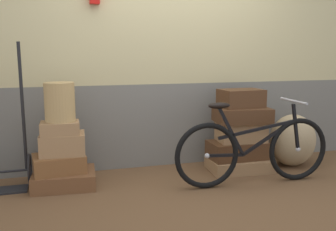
{
  "coord_description": "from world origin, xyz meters",
  "views": [
    {
      "loc": [
        -1.29,
        -3.44,
        1.31
      ],
      "look_at": [
        -0.2,
        0.24,
        0.67
      ],
      "focal_mm": 41.26,
      "sensor_mm": 36.0,
      "label": 1
    }
  ],
  "objects_px": {
    "suitcase_0": "(64,179)",
    "suitcase_6": "(241,131)",
    "suitcase_8": "(241,98)",
    "suitcase_2": "(63,144)",
    "suitcase_3": "(60,128)",
    "luggage_trolley": "(8,156)",
    "suitcase_7": "(242,115)",
    "bicycle": "(253,150)",
    "burlap_sack": "(293,140)",
    "suitcase_4": "(239,164)",
    "wicker_basket": "(60,102)",
    "suitcase_1": "(59,163)",
    "suitcase_5": "(237,150)"
  },
  "relations": [
    {
      "from": "burlap_sack",
      "to": "suitcase_3",
      "type": "bearing_deg",
      "value": 179.86
    },
    {
      "from": "suitcase_0",
      "to": "suitcase_6",
      "type": "distance_m",
      "value": 1.95
    },
    {
      "from": "suitcase_2",
      "to": "suitcase_3",
      "type": "bearing_deg",
      "value": -122.46
    },
    {
      "from": "suitcase_3",
      "to": "bicycle",
      "type": "height_order",
      "value": "bicycle"
    },
    {
      "from": "suitcase_1",
      "to": "bicycle",
      "type": "distance_m",
      "value": 1.91
    },
    {
      "from": "suitcase_0",
      "to": "suitcase_3",
      "type": "relative_size",
      "value": 1.64
    },
    {
      "from": "suitcase_1",
      "to": "burlap_sack",
      "type": "relative_size",
      "value": 0.8
    },
    {
      "from": "suitcase_0",
      "to": "wicker_basket",
      "type": "distance_m",
      "value": 0.76
    },
    {
      "from": "suitcase_5",
      "to": "wicker_basket",
      "type": "height_order",
      "value": "wicker_basket"
    },
    {
      "from": "suitcase_0",
      "to": "bicycle",
      "type": "relative_size",
      "value": 0.36
    },
    {
      "from": "suitcase_0",
      "to": "suitcase_2",
      "type": "xyz_separation_m",
      "value": [
        -0.0,
        0.02,
        0.35
      ]
    },
    {
      "from": "suitcase_6",
      "to": "bicycle",
      "type": "bearing_deg",
      "value": -96.71
    },
    {
      "from": "suitcase_2",
      "to": "wicker_basket",
      "type": "height_order",
      "value": "wicker_basket"
    },
    {
      "from": "suitcase_0",
      "to": "suitcase_6",
      "type": "relative_size",
      "value": 1.17
    },
    {
      "from": "suitcase_5",
      "to": "suitcase_2",
      "type": "bearing_deg",
      "value": 179.98
    },
    {
      "from": "suitcase_5",
      "to": "suitcase_7",
      "type": "bearing_deg",
      "value": -25.33
    },
    {
      "from": "suitcase_8",
      "to": "suitcase_2",
      "type": "bearing_deg",
      "value": 177.45
    },
    {
      "from": "suitcase_5",
      "to": "burlap_sack",
      "type": "xyz_separation_m",
      "value": [
        0.69,
        -0.03,
        0.07
      ]
    },
    {
      "from": "suitcase_4",
      "to": "suitcase_7",
      "type": "relative_size",
      "value": 1.16
    },
    {
      "from": "suitcase_1",
      "to": "luggage_trolley",
      "type": "xyz_separation_m",
      "value": [
        -0.47,
        0.12,
        0.07
      ]
    },
    {
      "from": "burlap_sack",
      "to": "bicycle",
      "type": "xyz_separation_m",
      "value": [
        -0.75,
        -0.44,
        0.05
      ]
    },
    {
      "from": "burlap_sack",
      "to": "bicycle",
      "type": "bearing_deg",
      "value": -149.45
    },
    {
      "from": "suitcase_0",
      "to": "burlap_sack",
      "type": "xyz_separation_m",
      "value": [
        2.56,
        -0.01,
        0.22
      ]
    },
    {
      "from": "suitcase_2",
      "to": "suitcase_4",
      "type": "bearing_deg",
      "value": 2.72
    },
    {
      "from": "suitcase_4",
      "to": "bicycle",
      "type": "bearing_deg",
      "value": -96.31
    },
    {
      "from": "suitcase_1",
      "to": "suitcase_8",
      "type": "relative_size",
      "value": 1.05
    },
    {
      "from": "suitcase_0",
      "to": "suitcase_8",
      "type": "distance_m",
      "value": 2.05
    },
    {
      "from": "bicycle",
      "to": "suitcase_0",
      "type": "bearing_deg",
      "value": 166.04
    },
    {
      "from": "suitcase_2",
      "to": "luggage_trolley",
      "type": "xyz_separation_m",
      "value": [
        -0.51,
        0.1,
        -0.11
      ]
    },
    {
      "from": "suitcase_1",
      "to": "bicycle",
      "type": "bearing_deg",
      "value": -19.69
    },
    {
      "from": "suitcase_8",
      "to": "burlap_sack",
      "type": "bearing_deg",
      "value": -7.9
    },
    {
      "from": "suitcase_3",
      "to": "luggage_trolley",
      "type": "xyz_separation_m",
      "value": [
        -0.49,
        0.12,
        -0.28
      ]
    },
    {
      "from": "suitcase_7",
      "to": "burlap_sack",
      "type": "xyz_separation_m",
      "value": [
        0.65,
        -0.01,
        -0.33
      ]
    },
    {
      "from": "suitcase_1",
      "to": "suitcase_6",
      "type": "xyz_separation_m",
      "value": [
        1.96,
        0.02,
        0.2
      ]
    },
    {
      "from": "suitcase_1",
      "to": "suitcase_3",
      "type": "bearing_deg",
      "value": -10.56
    },
    {
      "from": "suitcase_7",
      "to": "suitcase_8",
      "type": "distance_m",
      "value": 0.18
    },
    {
      "from": "suitcase_3",
      "to": "suitcase_4",
      "type": "xyz_separation_m",
      "value": [
        1.91,
        -0.0,
        -0.52
      ]
    },
    {
      "from": "suitcase_0",
      "to": "wicker_basket",
      "type": "bearing_deg",
      "value": 118.43
    },
    {
      "from": "wicker_basket",
      "to": "bicycle",
      "type": "distance_m",
      "value": 1.94
    },
    {
      "from": "suitcase_7",
      "to": "bicycle",
      "type": "xyz_separation_m",
      "value": [
        -0.1,
        -0.45,
        -0.28
      ]
    },
    {
      "from": "suitcase_2",
      "to": "suitcase_6",
      "type": "bearing_deg",
      "value": 3.52
    },
    {
      "from": "wicker_basket",
      "to": "burlap_sack",
      "type": "distance_m",
      "value": 2.63
    },
    {
      "from": "suitcase_3",
      "to": "luggage_trolley",
      "type": "relative_size",
      "value": 0.26
    },
    {
      "from": "suitcase_4",
      "to": "suitcase_6",
      "type": "xyz_separation_m",
      "value": [
        0.02,
        0.03,
        0.37
      ]
    },
    {
      "from": "suitcase_4",
      "to": "suitcase_5",
      "type": "relative_size",
      "value": 1.08
    },
    {
      "from": "suitcase_7",
      "to": "burlap_sack",
      "type": "relative_size",
      "value": 0.97
    },
    {
      "from": "suitcase_4",
      "to": "wicker_basket",
      "type": "bearing_deg",
      "value": -176.82
    },
    {
      "from": "suitcase_3",
      "to": "wicker_basket",
      "type": "bearing_deg",
      "value": 67.2
    },
    {
      "from": "suitcase_7",
      "to": "suitcase_5",
      "type": "bearing_deg",
      "value": 161.26
    },
    {
      "from": "suitcase_3",
      "to": "suitcase_4",
      "type": "distance_m",
      "value": 1.98
    }
  ]
}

